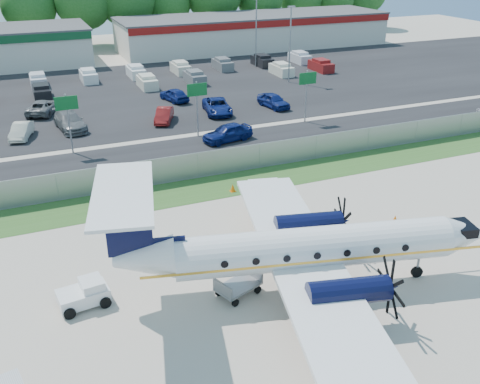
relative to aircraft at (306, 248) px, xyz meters
name	(u,v)px	position (x,y,z in m)	size (l,w,h in m)	color
ground	(284,276)	(-0.42, 1.35, -2.36)	(170.00, 170.00, 0.00)	#BCAF9F
grass_verge	(208,188)	(-0.42, 13.35, -2.35)	(170.00, 4.00, 0.02)	#2D561E
access_road	(179,155)	(-0.42, 20.35, -2.34)	(170.00, 8.00, 0.02)	black
parking_lot	(126,94)	(-0.42, 41.35, -2.34)	(170.00, 32.00, 0.02)	black
perimeter_fence	(198,165)	(-0.42, 15.35, -1.35)	(120.00, 0.06, 1.99)	gray
building_east	(254,31)	(25.58, 63.33, 0.27)	(44.40, 12.40, 5.24)	silver
sign_left	(67,111)	(-8.42, 24.26, 1.26)	(1.80, 0.26, 5.00)	gray
sign_mid	(197,97)	(2.58, 24.26, 1.26)	(1.80, 0.26, 5.00)	gray
sign_right	(307,85)	(13.58, 24.26, 1.26)	(1.80, 0.26, 5.00)	gray
light_pole_ne	(290,39)	(19.58, 39.35, 2.88)	(0.90, 0.35, 9.09)	gray
light_pole_se	(256,28)	(19.58, 49.35, 2.88)	(0.90, 0.35, 9.09)	gray
tree_line	(84,46)	(-0.42, 75.35, -2.36)	(112.00, 6.00, 14.00)	#1C5619
aircraft	(306,248)	(0.00, 0.00, 0.00)	(20.00, 19.57, 6.10)	silver
pushback_tug	(85,293)	(-10.38, 2.93, -1.75)	(2.51, 1.94, 1.27)	silver
baggage_cart_far	(238,285)	(-3.26, 0.80, -1.82)	(2.52, 2.02, 1.15)	gray
cone_nose	(395,220)	(8.60, 3.84, -2.08)	(0.41, 0.41, 0.59)	#E26107
cone_port_wing	(300,321)	(-1.58, -2.55, -2.09)	(0.40, 0.40, 0.56)	#E26107
cone_starboard_wing	(233,188)	(1.04, 12.15, -2.09)	(0.40, 0.40, 0.56)	#E26107
road_car_mid	(228,141)	(4.57, 22.11, -2.36)	(1.84, 4.57, 1.56)	navy
parked_car_a	(23,138)	(-12.14, 29.98, -2.36)	(1.40, 4.01, 1.32)	beige
parked_car_b	(71,129)	(-7.83, 30.79, -2.36)	(2.20, 5.42, 1.57)	#595B5E
parked_car_c	(164,122)	(0.90, 29.64, -2.36)	(1.42, 4.07, 1.34)	maroon
parked_car_d	(217,113)	(6.68, 30.32, -2.36)	(2.44, 5.29, 1.47)	navy
parked_car_e	(273,107)	(12.93, 30.02, -2.36)	(1.75, 4.35, 1.48)	navy
parked_car_f	(44,113)	(-9.73, 37.10, -2.36)	(2.37, 5.14, 1.43)	#595B5E
parked_car_g	(174,101)	(3.93, 36.48, -2.36)	(1.71, 4.26, 1.45)	navy
far_parking_rows	(118,85)	(-0.42, 46.35, -2.36)	(56.00, 10.00, 1.60)	gray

